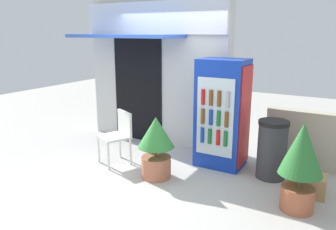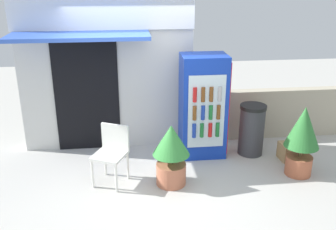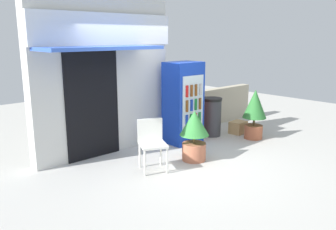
{
  "view_description": "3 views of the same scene",
  "coord_description": "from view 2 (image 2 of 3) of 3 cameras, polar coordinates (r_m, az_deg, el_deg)",
  "views": [
    {
      "loc": [
        2.89,
        -4.08,
        2.17
      ],
      "look_at": [
        0.16,
        0.6,
        0.81
      ],
      "focal_mm": 35.87,
      "sensor_mm": 36.0,
      "label": 1
    },
    {
      "loc": [
        -0.27,
        -5.06,
        3.01
      ],
      "look_at": [
        0.34,
        0.34,
        0.96
      ],
      "focal_mm": 40.79,
      "sensor_mm": 36.0,
      "label": 2
    },
    {
      "loc": [
        -4.15,
        -4.3,
        2.29
      ],
      "look_at": [
        0.24,
        0.55,
        0.78
      ],
      "focal_mm": 36.86,
      "sensor_mm": 36.0,
      "label": 3
    }
  ],
  "objects": [
    {
      "name": "drink_cooler",
      "position": [
        6.45,
        5.3,
        1.3
      ],
      "size": [
        0.77,
        0.63,
        1.75
      ],
      "color": "#1438B2",
      "rests_on": "ground"
    },
    {
      "name": "potted_plant_near_shop",
      "position": [
        5.61,
        0.47,
        -5.43
      ],
      "size": [
        0.55,
        0.55,
        0.95
      ],
      "color": "#BC6B4C",
      "rests_on": "ground"
    },
    {
      "name": "cardboard_box",
      "position": [
        6.83,
        17.92,
        -5.19
      ],
      "size": [
        0.4,
        0.34,
        0.29
      ],
      "primitive_type": "cube",
      "rotation": [
        0.0,
        0.0,
        0.07
      ],
      "color": "tan",
      "rests_on": "ground"
    },
    {
      "name": "stone_boundary_wall",
      "position": [
        7.71,
        17.93,
        0.39
      ],
      "size": [
        2.53,
        0.21,
        0.94
      ],
      "primitive_type": "cube",
      "color": "#B7AD93",
      "rests_on": "ground"
    },
    {
      "name": "ground",
      "position": [
        5.9,
        -2.97,
        -10.03
      ],
      "size": [
        16.0,
        16.0,
        0.0
      ],
      "primitive_type": "plane",
      "color": "beige"
    },
    {
      "name": "storefront_building",
      "position": [
        6.69,
        -9.4,
        7.87
      ],
      "size": [
        2.98,
        1.11,
        3.01
      ],
      "color": "silver",
      "rests_on": "ground"
    },
    {
      "name": "plastic_chair",
      "position": [
        5.76,
        -8.36,
        -5.13
      ],
      "size": [
        0.59,
        0.6,
        0.88
      ],
      "color": "white",
      "rests_on": "ground"
    },
    {
      "name": "trash_bin",
      "position": [
        6.74,
        12.38,
        -2.13
      ],
      "size": [
        0.45,
        0.45,
        0.89
      ],
      "color": "#38383D",
      "rests_on": "ground"
    },
    {
      "name": "potted_plant_curbside",
      "position": [
        6.18,
        19.43,
        -2.89
      ],
      "size": [
        0.53,
        0.53,
        1.13
      ],
      "color": "#AD5B3D",
      "rests_on": "ground"
    }
  ]
}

